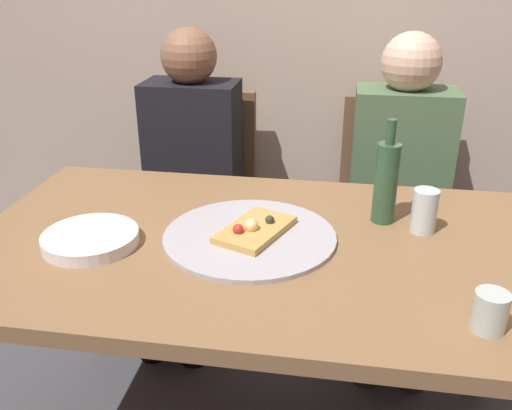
# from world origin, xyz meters

# --- Properties ---
(dining_table) EXTENTS (1.52, 0.87, 0.73)m
(dining_table) POSITION_xyz_m (0.00, 0.00, 0.66)
(dining_table) COLOR olive
(dining_table) RESTS_ON ground_plane
(pizza_tray) EXTENTS (0.44, 0.44, 0.01)m
(pizza_tray) POSITION_xyz_m (-0.03, 0.01, 0.74)
(pizza_tray) COLOR #ADADB2
(pizza_tray) RESTS_ON dining_table
(pizza_slice_last) EXTENTS (0.20, 0.25, 0.05)m
(pizza_slice_last) POSITION_xyz_m (-0.02, 0.01, 0.76)
(pizza_slice_last) COLOR tan
(pizza_slice_last) RESTS_ON pizza_tray
(wine_bottle) EXTENTS (0.06, 0.06, 0.29)m
(wine_bottle) POSITION_xyz_m (0.31, 0.17, 0.85)
(wine_bottle) COLOR #2D5133
(wine_bottle) RESTS_ON dining_table
(tumbler_far) EXTENTS (0.07, 0.07, 0.12)m
(tumbler_far) POSITION_xyz_m (0.41, 0.12, 0.79)
(tumbler_far) COLOR silver
(tumbler_far) RESTS_ON dining_table
(wine_glass) EXTENTS (0.07, 0.07, 0.08)m
(wine_glass) POSITION_xyz_m (0.48, -0.29, 0.77)
(wine_glass) COLOR #B7C6BC
(wine_glass) RESTS_ON dining_table
(plate_stack) EXTENTS (0.24, 0.24, 0.03)m
(plate_stack) POSITION_xyz_m (-0.42, -0.09, 0.75)
(plate_stack) COLOR white
(plate_stack) RESTS_ON dining_table
(chair_left) EXTENTS (0.44, 0.44, 0.90)m
(chair_left) POSITION_xyz_m (-0.40, 0.84, 0.51)
(chair_left) COLOR brown
(chair_left) RESTS_ON ground_plane
(chair_right) EXTENTS (0.44, 0.44, 0.90)m
(chair_right) POSITION_xyz_m (0.40, 0.84, 0.51)
(chair_right) COLOR brown
(chair_right) RESTS_ON ground_plane
(guest_in_sweater) EXTENTS (0.36, 0.56, 1.17)m
(guest_in_sweater) POSITION_xyz_m (-0.40, 0.68, 0.64)
(guest_in_sweater) COLOR black
(guest_in_sweater) RESTS_ON ground_plane
(guest_in_beanie) EXTENTS (0.36, 0.56, 1.17)m
(guest_in_beanie) POSITION_xyz_m (0.40, 0.68, 0.64)
(guest_in_beanie) COLOR #4C6B47
(guest_in_beanie) RESTS_ON ground_plane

